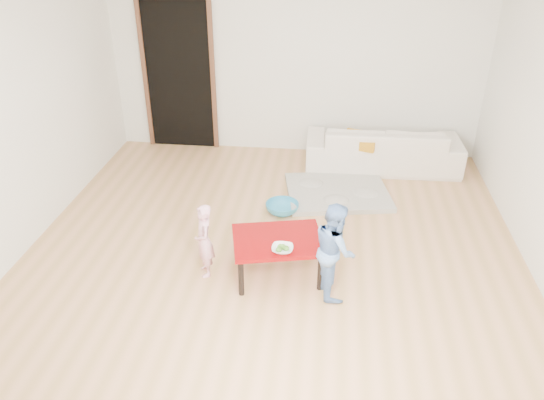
% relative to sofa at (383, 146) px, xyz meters
% --- Properties ---
extents(floor, '(5.00, 5.00, 0.01)m').
position_rel_sofa_xyz_m(floor, '(-1.21, -2.05, -0.29)').
color(floor, tan).
rests_on(floor, ground).
extents(back_wall, '(5.00, 0.02, 2.60)m').
position_rel_sofa_xyz_m(back_wall, '(-1.21, 0.45, 1.01)').
color(back_wall, white).
rests_on(back_wall, floor).
extents(left_wall, '(0.02, 5.00, 2.60)m').
position_rel_sofa_xyz_m(left_wall, '(-3.71, -2.05, 1.01)').
color(left_wall, white).
rests_on(left_wall, floor).
extents(doorway, '(1.02, 0.08, 2.11)m').
position_rel_sofa_xyz_m(doorway, '(-2.81, 0.43, 0.73)').
color(doorway, brown).
rests_on(doorway, back_wall).
extents(sofa, '(2.02, 0.84, 0.59)m').
position_rel_sofa_xyz_m(sofa, '(0.00, 0.00, 0.00)').
color(sofa, white).
rests_on(sofa, floor).
extents(cushion, '(0.56, 0.53, 0.12)m').
position_rel_sofa_xyz_m(cushion, '(-0.31, -0.19, 0.15)').
color(cushion, orange).
rests_on(cushion, sofa).
extents(red_table, '(0.93, 0.78, 0.41)m').
position_rel_sofa_xyz_m(red_table, '(-1.13, -2.54, -0.09)').
color(red_table, maroon).
rests_on(red_table, floor).
extents(bowl, '(0.19, 0.19, 0.05)m').
position_rel_sofa_xyz_m(bowl, '(-1.06, -2.73, 0.14)').
color(bowl, white).
rests_on(bowl, red_table).
extents(broccoli, '(0.12, 0.12, 0.06)m').
position_rel_sofa_xyz_m(broccoli, '(-1.06, -2.73, 0.14)').
color(broccoli, '#2D5919').
rests_on(broccoli, red_table).
extents(child_pink, '(0.26, 0.31, 0.73)m').
position_rel_sofa_xyz_m(child_pink, '(-1.81, -2.59, 0.07)').
color(child_pink, pink).
rests_on(child_pink, floor).
extents(child_blue, '(0.44, 0.51, 0.90)m').
position_rel_sofa_xyz_m(child_blue, '(-0.61, -2.72, 0.16)').
color(child_blue, '#5582C6').
rests_on(child_blue, floor).
extents(basin, '(0.38, 0.38, 0.12)m').
position_rel_sofa_xyz_m(basin, '(-1.20, -1.37, -0.23)').
color(basin, teal).
rests_on(basin, floor).
extents(blanket, '(1.36, 1.20, 0.06)m').
position_rel_sofa_xyz_m(blanket, '(-0.57, -0.86, -0.26)').
color(blanket, beige).
rests_on(blanket, floor).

